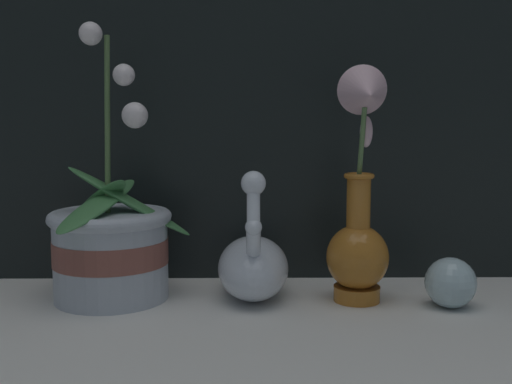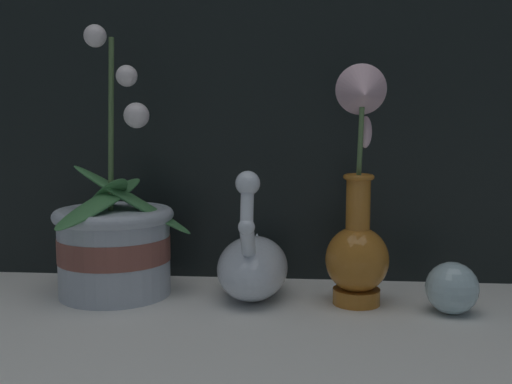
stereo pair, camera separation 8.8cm
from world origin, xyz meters
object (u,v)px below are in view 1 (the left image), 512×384
Objects in this scene: swan_figurine at (253,263)px; blue_vase at (360,217)px; orchid_potted_plant at (111,244)px; glass_sphere at (451,283)px.

blue_vase is at bearing -10.53° from swan_figurine.
orchid_potted_plant is at bearing -179.34° from swan_figurine.
glass_sphere is (0.28, -0.05, -0.02)m from swan_figurine.
orchid_potted_plant is 1.18× the size of blue_vase.
orchid_potted_plant reaches higher than blue_vase.
orchid_potted_plant is 0.49m from glass_sphere.
swan_figurine is 2.76× the size of glass_sphere.
swan_figurine reaches higher than glass_sphere.
swan_figurine is 0.58× the size of blue_vase.
blue_vase is 0.16m from glass_sphere.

